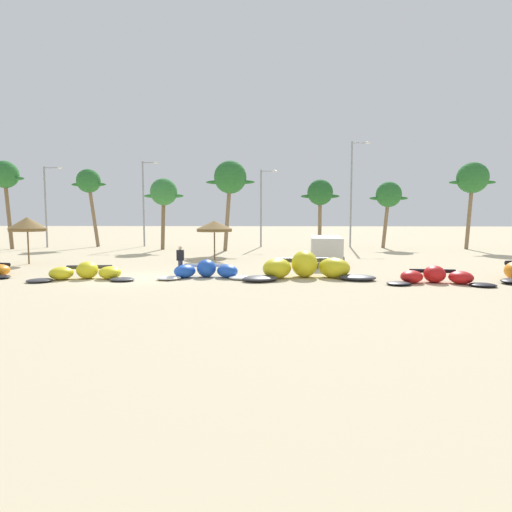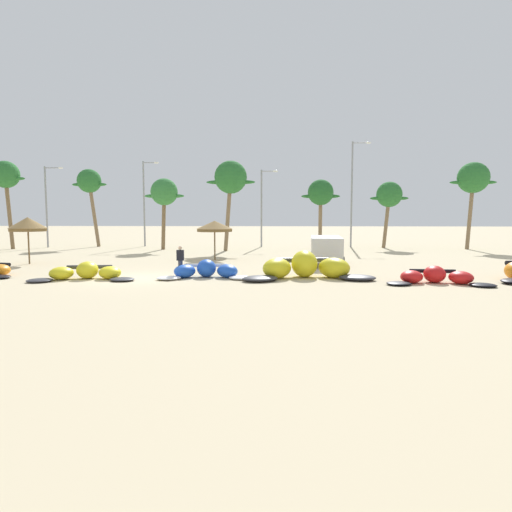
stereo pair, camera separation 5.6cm
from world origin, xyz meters
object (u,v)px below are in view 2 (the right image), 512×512
palm_right (473,179)px  lamppost_east_center (263,203)px  palm_center_left (231,178)px  palm_left (89,183)px  palm_center_right (321,194)px  kite_left (86,273)px  kite_left_of_center (206,271)px  kite_center (306,268)px  beach_umbrella_near_van (28,224)px  lamppost_west (48,202)px  palm_right_of_gap (389,196)px  palm_leftmost (5,176)px  beach_umbrella_middle (215,226)px  palm_left_of_gap (164,193)px  lamppost_east (353,189)px  lamppost_west_center (145,199)px  person_near_kites (180,261)px  parked_van (326,248)px  kite_right_of_center (436,277)px

palm_right → lamppost_east_center: (-20.43, 2.29, -2.24)m
palm_center_left → palm_left: bearing=162.3°
palm_center_right → kite_left: bearing=-121.7°
kite_left_of_center → lamppost_east_center: size_ratio=0.63×
kite_center → kite_left_of_center: bearing=-178.3°
beach_umbrella_near_van → lamppost_west: size_ratio=0.38×
palm_right_of_gap → palm_right: size_ratio=0.80×
palm_leftmost → palm_right_of_gap: bearing=5.9°
kite_left → palm_leftmost: 27.14m
beach_umbrella_middle → lamppost_east_center: bearing=78.6°
palm_left → palm_left_of_gap: (8.94, -3.63, -1.30)m
lamppost_east → palm_left_of_gap: bearing=-165.7°
beach_umbrella_middle → palm_right: (23.34, 12.17, 4.33)m
kite_left → lamppost_west_center: size_ratio=0.59×
kite_left → kite_left_of_center: 6.04m
palm_center_right → lamppost_east_center: 6.38m
kite_left_of_center → lamppost_west: 29.84m
kite_left_of_center → palm_leftmost: (-22.95, 19.11, 6.73)m
palm_leftmost → palm_right_of_gap: palm_leftmost is taller
palm_right_of_gap → lamppost_east_center: bearing=176.6°
beach_umbrella_middle → palm_left_of_gap: size_ratio=0.42×
palm_center_left → lamppost_east_center: palm_center_left is taller
kite_center → palm_right_of_gap: palm_right_of_gap is taller
lamppost_west → lamppost_east_center: lamppost_west is taller
person_near_kites → lamppost_east: bearing=61.8°
kite_left_of_center → palm_center_left: 19.09m
kite_left → palm_leftmost: bearing=130.3°
parked_van → lamppost_west_center: size_ratio=0.59×
kite_center → palm_left_of_gap: bearing=123.2°
lamppost_east → kite_left: bearing=-124.6°
beach_umbrella_middle → parked_van: (7.81, -2.49, -1.38)m
beach_umbrella_near_van → lamppost_west: lamppost_west is taller
beach_umbrella_near_van → parked_van: size_ratio=0.59×
palm_leftmost → lamppost_east: (34.28, 5.01, -1.04)m
palm_right → palm_left: bearing=177.8°
palm_right → lamppost_west_center: lamppost_west_center is taller
palm_left_of_gap → beach_umbrella_middle: bearing=-57.4°
kite_right_of_center → lamppost_east: size_ratio=0.47×
palm_right_of_gap → lamppost_west: lamppost_west is taller
lamppost_east_center → palm_left_of_gap: bearing=-154.6°
kite_left → lamppost_east: (17.29, 25.07, 5.71)m
kite_left_of_center → palm_right_of_gap: palm_right_of_gap is taller
kite_center → beach_umbrella_middle: beach_umbrella_middle is taller
person_near_kites → lamppost_east: size_ratio=0.15×
kite_center → palm_right_of_gap: size_ratio=1.04×
beach_umbrella_near_van → lamppost_west: (-7.15, 15.66, 2.05)m
kite_left → lamppost_west_center: (-4.69, 24.78, 4.72)m
kite_right_of_center → palm_left: size_ratio=0.62×
palm_right → lamppost_east: size_ratio=0.77×
lamppost_west → person_near_kites: bearing=-48.6°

